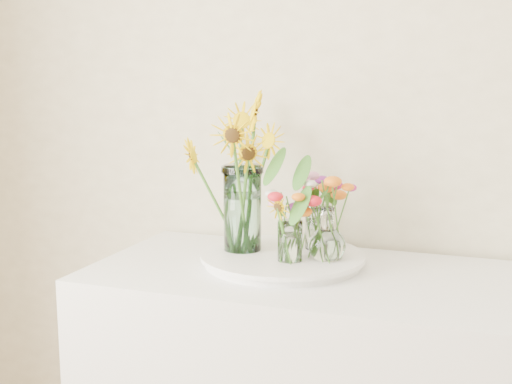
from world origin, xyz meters
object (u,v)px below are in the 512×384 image
(small_vase_a, at_px, (290,242))
(small_vase_c, at_px, (318,228))
(mason_jar, at_px, (242,209))
(tray, at_px, (283,260))
(small_vase_b, at_px, (327,234))

(small_vase_a, relative_size, small_vase_c, 0.88)
(small_vase_a, bearing_deg, mason_jar, 157.95)
(tray, xyz_separation_m, small_vase_b, (0.13, -0.01, 0.09))
(small_vase_a, xyz_separation_m, small_vase_c, (0.04, 0.15, 0.01))
(small_vase_b, xyz_separation_m, small_vase_c, (-0.05, 0.10, -0.01))
(mason_jar, bearing_deg, small_vase_c, 23.20)
(small_vase_c, bearing_deg, tray, -131.73)
(mason_jar, relative_size, small_vase_b, 1.69)
(mason_jar, distance_m, small_vase_c, 0.23)
(tray, height_order, small_vase_a, small_vase_a)
(tray, distance_m, mason_jar, 0.18)
(small_vase_b, distance_m, small_vase_c, 0.11)
(small_vase_a, distance_m, small_vase_c, 0.16)
(tray, relative_size, small_vase_b, 2.95)
(tray, bearing_deg, small_vase_c, 48.27)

